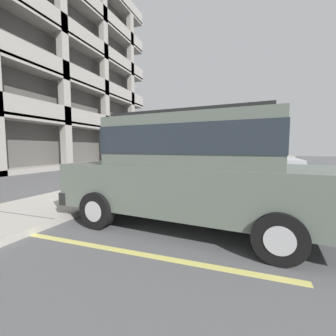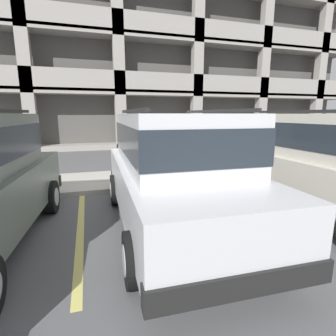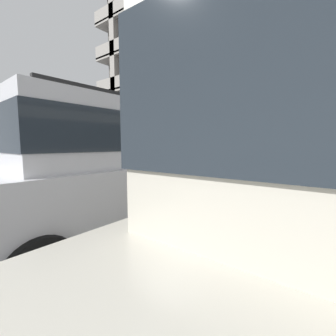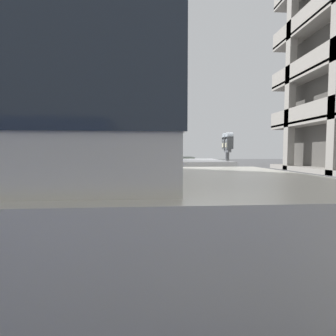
{
  "view_description": "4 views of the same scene",
  "coord_description": "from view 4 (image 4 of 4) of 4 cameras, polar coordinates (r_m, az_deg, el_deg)",
  "views": [
    {
      "loc": [
        -7.09,
        -3.14,
        1.43
      ],
      "look_at": [
        0.23,
        -0.48,
        0.74
      ],
      "focal_mm": 24.0,
      "sensor_mm": 36.0,
      "label": 1
    },
    {
      "loc": [
        -1.28,
        -6.27,
        1.96
      ],
      "look_at": [
        0.34,
        -1.0,
        0.83
      ],
      "focal_mm": 28.0,
      "sensor_mm": 36.0,
      "label": 2
    },
    {
      "loc": [
        2.9,
        -4.37,
        1.42
      ],
      "look_at": [
        0.23,
        -0.92,
        0.96
      ],
      "focal_mm": 24.0,
      "sensor_mm": 36.0,
      "label": 3
    },
    {
      "loc": [
        4.77,
        -1.07,
        1.28
      ],
      "look_at": [
        0.08,
        -0.74,
        0.98
      ],
      "focal_mm": 28.0,
      "sensor_mm": 36.0,
      "label": 4
    }
  ],
  "objects": [
    {
      "name": "red_sedan",
      "position": [
        7.93,
        -12.03,
        2.12
      ],
      "size": [
        2.32,
        4.93,
        2.03
      ],
      "rotation": [
        0.0,
        0.0,
        -0.09
      ],
      "color": "#5B665B",
      "rests_on": "ground_plane"
    },
    {
      "name": "silver_suv",
      "position": [
        4.8,
        -17.0,
        1.15
      ],
      "size": [
        2.13,
        4.84,
        2.03
      ],
      "rotation": [
        0.0,
        0.0,
        -0.03
      ],
      "color": "silver",
      "rests_on": "ground_plane"
    },
    {
      "name": "parking_stall_lines",
      "position": [
        3.53,
        -9.59,
        -17.65
      ],
      "size": [
        12.05,
        4.8,
        0.01
      ],
      "color": "#DBD16B",
      "rests_on": "ground_plane"
    },
    {
      "name": "parking_meter_near",
      "position": [
        4.91,
        12.78,
        3.0
      ],
      "size": [
        0.35,
        0.12,
        1.5
      ],
      "color": "#595B60",
      "rests_on": "sidewalk"
    },
    {
      "name": "sidewalk",
      "position": [
        5.46,
        22.11,
        -9.58
      ],
      "size": [
        40.0,
        2.2,
        0.12
      ],
      "color": "#ADA89E",
      "rests_on": "ground_plane"
    },
    {
      "name": "ground_plane",
      "position": [
        5.06,
        8.47,
        -11.67
      ],
      "size": [
        80.0,
        80.0,
        0.1
      ],
      "color": "#565659"
    }
  ]
}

